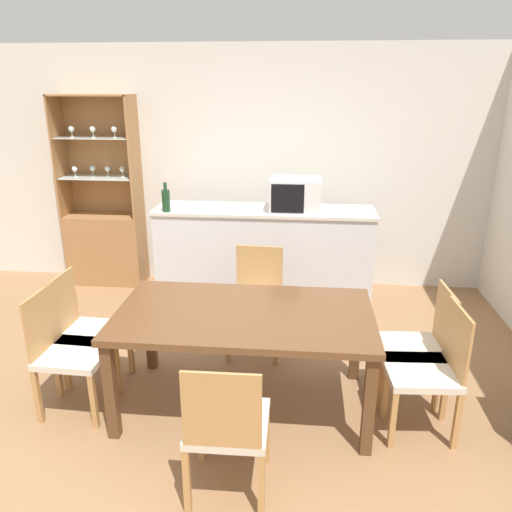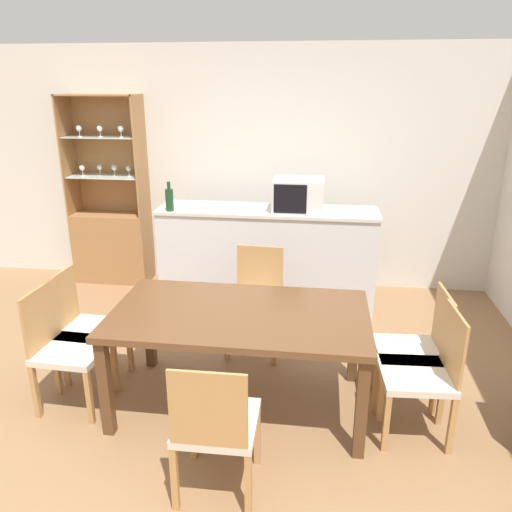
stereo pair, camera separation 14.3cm
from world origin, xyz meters
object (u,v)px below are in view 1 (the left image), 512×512
object	(u,v)px
dining_table	(244,322)
dining_chair_side_right_far	(418,347)
dining_chair_side_left_far	(86,331)
dining_chair_head_far	(256,300)
microwave	(295,194)
display_cabinet	(106,233)
dining_chair_side_right_near	(428,369)
wine_bottle	(166,200)
dining_chair_side_left_near	(69,351)
dining_chair_head_near	(227,426)

from	to	relation	value
dining_table	dining_chair_side_right_far	distance (m)	1.22
dining_chair_side_left_far	dining_chair_head_far	bearing A→B (deg)	121.74
microwave	dining_chair_side_left_far	bearing A→B (deg)	-134.05
display_cabinet	microwave	size ratio (longest dim) A/B	4.35
dining_chair_side_right_near	wine_bottle	size ratio (longest dim) A/B	3.12
dining_chair_side_left_far	microwave	size ratio (longest dim) A/B	1.84
dining_chair_side_left_near	dining_chair_head_near	distance (m)	1.36
dining_table	dining_chair_side_left_near	xyz separation A→B (m)	(-1.19, -0.14, -0.20)
display_cabinet	dining_chair_side_right_far	xyz separation A→B (m)	(3.01, -2.03, -0.13)
dining_chair_side_right_far	dining_chair_side_right_near	world-z (taller)	same
dining_chair_side_right_near	dining_chair_side_left_far	bearing A→B (deg)	79.46
dining_chair_side_left_near	dining_chair_side_left_far	distance (m)	0.29
display_cabinet	dining_chair_side_left_far	bearing A→B (deg)	-72.64
microwave	wine_bottle	distance (m)	1.22
dining_chair_side_right_near	microwave	bearing A→B (deg)	22.69
dining_table	dining_chair_side_left_far	bearing A→B (deg)	173.03
dining_chair_side_right_far	dining_chair_head_near	distance (m)	1.52
dining_chair_head_far	microwave	xyz separation A→B (m)	(0.29, 0.86, 0.72)
display_cabinet	dining_chair_head_far	world-z (taller)	display_cabinet
display_cabinet	dining_chair_side_right_near	xyz separation A→B (m)	(3.01, -2.32, -0.13)
dining_chair_side_right_far	dining_chair_side_left_near	size ratio (longest dim) A/B	1.00
dining_chair_side_right_near	display_cabinet	bearing A→B (deg)	48.74
microwave	dining_table	bearing A→B (deg)	-99.81
dining_chair_side_right_near	dining_chair_head_far	xyz separation A→B (m)	(-1.19, 0.95, 0.00)
dining_chair_head_near	wine_bottle	world-z (taller)	wine_bottle
dining_chair_side_right_far	dining_chair_side_left_far	size ratio (longest dim) A/B	1.00
dining_chair_side_right_far	wine_bottle	xyz separation A→B (m)	(-2.11, 1.36, 0.68)
display_cabinet	dining_chair_side_left_far	distance (m)	2.13
dining_chair_head_far	dining_chair_side_right_near	bearing A→B (deg)	144.96
dining_chair_side_right_near	dining_chair_side_left_near	bearing A→B (deg)	86.34
display_cabinet	dining_chair_side_right_near	distance (m)	3.80
dining_table	dining_chair_side_right_near	world-z (taller)	dining_chair_side_right_near
dining_chair_side_right_far	wine_bottle	world-z (taller)	wine_bottle
dining_chair_side_right_near	dining_chair_head_near	size ratio (longest dim) A/B	1.00
display_cabinet	dining_table	xyz separation A→B (m)	(1.82, -2.18, 0.07)
dining_chair_head_far	dining_chair_head_near	bearing A→B (deg)	93.56
dining_chair_head_near	dining_chair_side_left_far	xyz separation A→B (m)	(-1.19, 0.96, 0.00)
display_cabinet	microwave	bearing A→B (deg)	-13.41
dining_table	dining_chair_side_left_near	world-z (taller)	dining_chair_side_left_near
display_cabinet	dining_chair_side_right_far	bearing A→B (deg)	-33.99
dining_table	dining_chair_side_right_near	bearing A→B (deg)	-6.73
microwave	wine_bottle	bearing A→B (deg)	-171.96
dining_chair_side_left_near	dining_chair_head_near	xyz separation A→B (m)	(1.19, -0.67, 0.00)
dining_table	dining_chair_side_left_near	distance (m)	1.21
dining_chair_side_right_near	dining_chair_head_far	size ratio (longest dim) A/B	1.00
dining_chair_side_right_near	wine_bottle	xyz separation A→B (m)	(-2.11, 1.64, 0.68)
dining_chair_side_right_near	microwave	world-z (taller)	microwave
dining_chair_head_far	dining_chair_side_left_far	size ratio (longest dim) A/B	1.00
dining_chair_side_right_near	dining_chair_head_far	world-z (taller)	same
dining_chair_side_right_far	microwave	size ratio (longest dim) A/B	1.84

